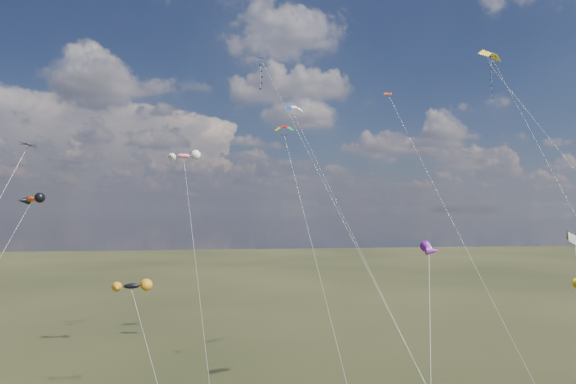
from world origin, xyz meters
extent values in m
cube|color=black|center=(29.04, 33.56, 37.47)|extent=(1.02, 1.05, 0.32)
cylinder|color=silver|center=(31.80, 23.39, 18.73)|extent=(5.54, 20.35, 37.48)
cube|color=#100E53|center=(-0.91, 35.67, 36.53)|extent=(1.08, 1.02, 0.42)
cylinder|color=silver|center=(5.36, 22.83, 18.27)|extent=(12.58, 25.70, 36.55)
cube|color=black|center=(-19.26, 8.99, 21.83)|extent=(0.96, 0.99, 0.29)
cube|color=#DF4701|center=(10.87, 21.85, 29.23)|extent=(0.95, 0.90, 0.35)
cylinder|color=silver|center=(14.42, 13.22, 14.62)|extent=(7.12, 17.30, 29.24)
cylinder|color=silver|center=(8.01, 25.49, 15.40)|extent=(8.71, 24.35, 30.82)
cylinder|color=silver|center=(3.66, 24.98, 13.77)|extent=(3.73, 17.39, 27.55)
ellipsoid|color=black|center=(-13.70, 18.16, 10.78)|extent=(2.89, 1.52, 1.09)
cylinder|color=silver|center=(-11.58, 14.71, 5.39)|extent=(4.25, 6.94, 10.79)
ellipsoid|color=#ED4902|center=(-21.84, 17.65, 18.28)|extent=(2.65, 2.45, 0.96)
ellipsoid|color=silver|center=(6.77, 2.79, 14.97)|extent=(1.11, 2.20, 0.74)
ellipsoid|color=red|center=(-10.26, 34.37, 23.85)|extent=(3.20, 1.59, 1.41)
cylinder|color=silver|center=(-8.56, 27.86, 11.92)|extent=(3.42, 13.06, 23.86)
camera|label=1|loc=(-6.71, -28.02, 17.38)|focal=32.00mm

